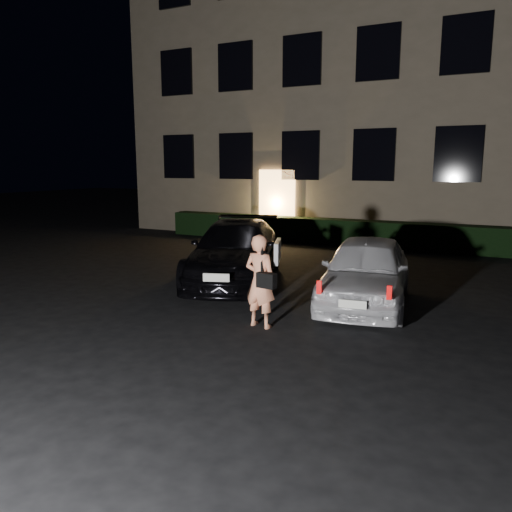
% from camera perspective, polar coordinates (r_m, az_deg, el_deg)
% --- Properties ---
extents(ground, '(80.00, 80.00, 0.00)m').
position_cam_1_polar(ground, '(7.56, -7.39, -10.34)').
color(ground, black).
rests_on(ground, ground).
extents(building, '(20.00, 8.11, 12.00)m').
position_cam_1_polar(building, '(21.48, 16.28, 18.87)').
color(building, '#675C4A').
rests_on(building, ground).
extents(hedge, '(15.00, 0.70, 0.85)m').
position_cam_1_polar(hedge, '(16.98, 12.62, 2.51)').
color(hedge, black).
rests_on(hedge, ground).
extents(sedan, '(3.40, 5.09, 1.37)m').
position_cam_1_polar(sedan, '(11.67, -2.26, 0.58)').
color(sedan, black).
rests_on(sedan, ground).
extents(hatch, '(2.08, 4.04, 1.32)m').
position_cam_1_polar(hatch, '(9.84, 12.46, -1.64)').
color(hatch, silver).
rests_on(hatch, ground).
extents(man, '(0.65, 0.45, 1.56)m').
position_cam_1_polar(man, '(8.22, 0.51, -2.87)').
color(man, '#FF9B70').
rests_on(man, ground).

